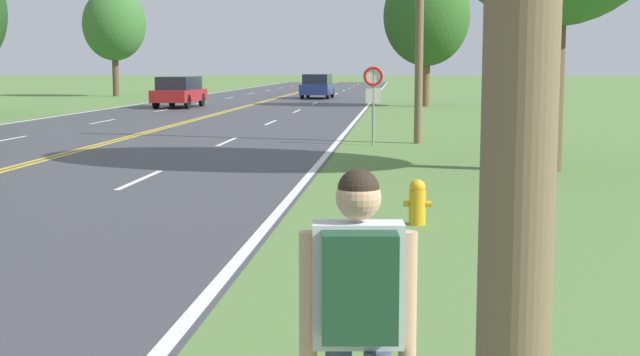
{
  "coord_description": "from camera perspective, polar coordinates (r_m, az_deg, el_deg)",
  "views": [
    {
      "loc": [
        8.67,
        -0.8,
        2.29
      ],
      "look_at": [
        7.68,
        9.97,
        0.92
      ],
      "focal_mm": 50.0,
      "sensor_mm": 36.0,
      "label": 1
    }
  ],
  "objects": [
    {
      "name": "fire_hydrant",
      "position": [
        12.94,
        6.25,
        -1.51
      ],
      "size": [
        0.4,
        0.24,
        0.66
      ],
      "color": "gold",
      "rests_on": "ground"
    },
    {
      "name": "traffic_sign",
      "position": [
        25.6,
        3.44,
        5.91
      ],
      "size": [
        0.6,
        0.1,
        2.28
      ],
      "color": "gray",
      "rests_on": "ground"
    },
    {
      "name": "tree_left_verge",
      "position": [
        68.0,
        -13.04,
        9.55
      ],
      "size": [
        4.61,
        4.61,
        7.92
      ],
      "color": "brown",
      "rests_on": "ground"
    },
    {
      "name": "car_red_suv_mid_far",
      "position": [
        49.17,
        -8.99,
        5.53
      ],
      "size": [
        2.07,
        4.85,
        1.68
      ],
      "rotation": [
        0.0,
        0.0,
        1.54
      ],
      "color": "black",
      "rests_on": "ground"
    },
    {
      "name": "tree_mid_treeline",
      "position": [
        50.37,
        6.84,
        10.24
      ],
      "size": [
        4.78,
        4.78,
        7.75
      ],
      "color": "brown",
      "rests_on": "ground"
    },
    {
      "name": "car_dark_blue_suv_receding",
      "position": [
        61.82,
        -0.16,
        5.94
      ],
      "size": [
        2.06,
        4.89,
        1.68
      ],
      "rotation": [
        0.0,
        0.0,
        -1.6
      ],
      "color": "black",
      "rests_on": "ground"
    },
    {
      "name": "hitchhiker_person",
      "position": [
        4.57,
        2.46,
        -8.08
      ],
      "size": [
        0.6,
        0.43,
        1.78
      ],
      "rotation": [
        0.0,
        0.0,
        1.66
      ],
      "color": "#475175",
      "rests_on": "ground"
    }
  ]
}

